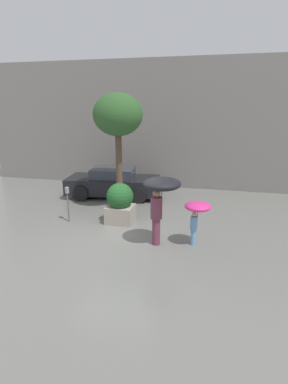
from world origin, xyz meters
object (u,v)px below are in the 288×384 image
(person_child, at_px, (197,210))
(parking_meter, at_px, (67,197))
(street_tree, at_px, (118,117))
(planter_box, at_px, (120,203))
(person_adult, at_px, (161,192))
(parked_car_near, at_px, (113,183))

(person_child, bearing_deg, parking_meter, 173.76)
(person_child, height_order, street_tree, street_tree)
(planter_box, distance_m, person_child, 2.95)
(person_adult, bearing_deg, parking_meter, 168.12)
(parking_meter, bearing_deg, person_child, -10.89)
(parked_car_near, xyz_separation_m, street_tree, (0.79, -1.55, 2.90))
(person_adult, distance_m, parking_meter, 3.64)
(person_adult, xyz_separation_m, parked_car_near, (-2.89, 4.33, -0.99))
(person_adult, bearing_deg, planter_box, 144.60)
(planter_box, height_order, person_adult, person_adult)
(person_adult, bearing_deg, parked_car_near, 129.18)
(person_adult, bearing_deg, street_tree, 132.54)
(parked_car_near, xyz_separation_m, parking_meter, (-0.52, -3.27, 0.28))
(street_tree, xyz_separation_m, parking_meter, (-1.31, -1.72, -2.62))
(parking_meter, bearing_deg, planter_box, 11.66)
(street_tree, height_order, parking_meter, street_tree)
(street_tree, bearing_deg, person_child, -39.50)
(person_child, distance_m, street_tree, 4.72)
(planter_box, xyz_separation_m, person_child, (2.66, -1.21, 0.37))
(planter_box, distance_m, parking_meter, 1.81)
(person_adult, relative_size, parking_meter, 1.62)
(person_child, distance_m, parking_meter, 4.51)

